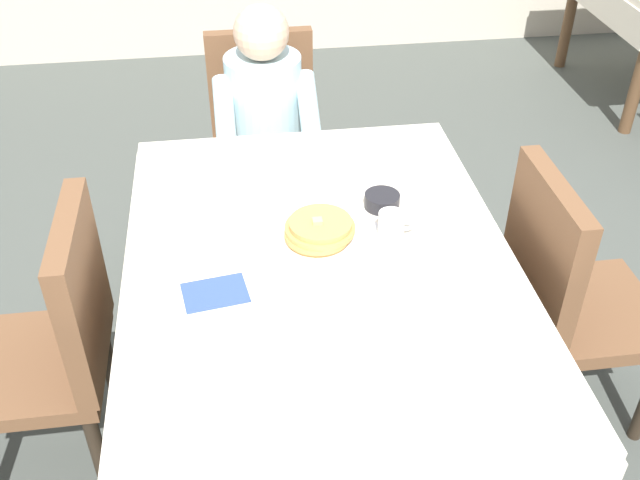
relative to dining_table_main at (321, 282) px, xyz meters
The scene contains 15 objects.
ground_plane 0.65m from the dining_table_main, ahead, with size 14.00×14.00×0.00m, color #474C47.
dining_table_main is the anchor object (origin of this frame).
chair_diner 1.18m from the dining_table_main, 93.87° to the left, with size 0.44×0.45×0.93m.
diner_person 1.02m from the dining_table_main, 94.46° to the left, with size 0.40×0.43×1.12m.
chair_left_side 0.78m from the dining_table_main, behind, with size 0.45×0.44×0.93m.
chair_right_side 0.78m from the dining_table_main, ahead, with size 0.45×0.44×0.93m.
plate_breakfast 0.12m from the dining_table_main, 88.01° to the left, with size 0.28×0.28×0.02m, color white.
breakfast_stack 0.15m from the dining_table_main, 86.75° to the left, with size 0.21×0.20×0.07m.
cup_coffee 0.27m from the dining_table_main, 17.91° to the left, with size 0.11×0.08×0.08m.
bowl_butter 0.34m from the dining_table_main, 45.88° to the left, with size 0.11×0.11×0.04m, color black.
syrup_pitcher 0.38m from the dining_table_main, 144.60° to the left, with size 0.08×0.08×0.07m.
fork_left_of_plate 0.21m from the dining_table_main, 166.16° to the left, with size 0.18×0.01×0.01m, color silver.
knife_right_of_plate 0.22m from the dining_table_main, 13.52° to the left, with size 0.20×0.01×0.01m, color silver.
spoon_near_edge 0.29m from the dining_table_main, 86.50° to the right, with size 0.15×0.01×0.01m, color silver.
napkin_folded 0.33m from the dining_table_main, 159.23° to the right, with size 0.17×0.12×0.01m, color #334C7F.
Camera 1 is at (-0.23, -1.62, 2.03)m, focal length 41.32 mm.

